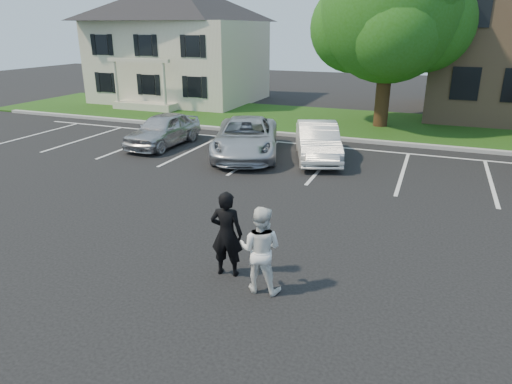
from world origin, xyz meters
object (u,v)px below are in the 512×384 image
man_black_suit (227,234)px  car_silver_minivan (246,137)px  house (180,43)px  tree (392,15)px  car_silver_west (163,130)px  car_white_sedan (318,141)px  man_white_shirt (260,249)px

man_black_suit → car_silver_minivan: 9.30m
house → tree: size_ratio=1.17×
car_silver_west → car_silver_minivan: car_silver_minivan is taller
car_white_sedan → car_silver_west: bearing=163.3°
car_silver_west → car_silver_minivan: size_ratio=0.78×
tree → car_white_sedan: 8.68m
house → car_white_sedan: bearing=-42.2°
man_white_shirt → car_silver_west: bearing=-51.9°
car_silver_minivan → car_white_sedan: (2.78, 0.49, -0.03)m
house → tree: (14.13, -4.23, 1.52)m
man_black_suit → car_silver_minivan: bearing=-78.1°
tree → car_silver_minivan: 9.95m
house → tree: tree is taller
tree → man_black_suit: bearing=-93.9°
house → car_silver_minivan: (9.77, -11.88, -3.10)m
tree → car_silver_west: size_ratio=2.15×
house → car_silver_minivan: size_ratio=1.97×
tree → car_white_sedan: tree is taller
car_white_sedan → man_white_shirt: bearing=-101.7°
man_white_shirt → car_silver_west: size_ratio=0.42×
tree → man_white_shirt: size_ratio=5.11×
man_black_suit → car_silver_minivan: size_ratio=0.35×
house → car_silver_west: size_ratio=2.52×
house → tree: bearing=-16.6°
tree → house: bearing=163.4°
house → car_silver_minivan: bearing=-50.6°
man_black_suit → car_silver_west: size_ratio=0.44×
man_black_suit → car_silver_minivan: (-3.24, 8.72, -0.18)m
house → car_white_sedan: 17.23m
house → car_white_sedan: (12.55, -11.39, -3.13)m
man_white_shirt → house: bearing=-59.3°
tree → car_silver_west: bearing=-137.8°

